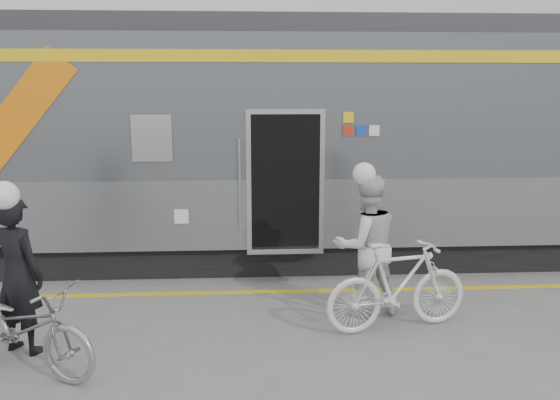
{
  "coord_description": "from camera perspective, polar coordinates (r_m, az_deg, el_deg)",
  "views": [
    {
      "loc": [
        -0.39,
        -6.24,
        3.02
      ],
      "look_at": [
        0.06,
        1.6,
        1.5
      ],
      "focal_mm": 38.0,
      "sensor_mm": 36.0,
      "label": 1
    }
  ],
  "objects": [
    {
      "name": "bicycle_left",
      "position": [
        6.95,
        -23.69,
        -11.24
      ],
      "size": [
        2.02,
        1.41,
        1.01
      ],
      "primitive_type": "imported",
      "rotation": [
        0.0,
        0.0,
        1.14
      ],
      "color": "#95989C",
      "rests_on": "ground"
    },
    {
      "name": "helmet_man",
      "position": [
        7.13,
        -24.6,
        1.67
      ],
      "size": [
        0.32,
        0.32,
        0.32
      ],
      "primitive_type": "sphere",
      "color": "white",
      "rests_on": "man"
    },
    {
      "name": "bicycle_right",
      "position": [
        7.59,
        11.26,
        -8.1
      ],
      "size": [
        1.97,
        0.95,
        1.14
      ],
      "primitive_type": "imported",
      "rotation": [
        0.0,
        0.0,
        1.8
      ],
      "color": "silver",
      "rests_on": "ground"
    },
    {
      "name": "safety_strip",
      "position": [
        8.92,
        -0.61,
        -8.8
      ],
      "size": [
        24.0,
        0.12,
        0.01
      ],
      "primitive_type": "cube",
      "color": "yellow",
      "rests_on": "ground"
    },
    {
      "name": "train",
      "position": [
        10.6,
        -11.99,
        5.48
      ],
      "size": [
        24.0,
        3.17,
        4.1
      ],
      "color": "black",
      "rests_on": "ground"
    },
    {
      "name": "woman",
      "position": [
        7.93,
        8.27,
        -4.37
      ],
      "size": [
        1.05,
        0.9,
        1.88
      ],
      "primitive_type": "imported",
      "rotation": [
        0.0,
        0.0,
        3.37
      ],
      "color": "silver",
      "rests_on": "ground"
    },
    {
      "name": "man",
      "position": [
        7.37,
        -23.93,
        -6.61
      ],
      "size": [
        0.79,
        0.68,
        1.83
      ],
      "primitive_type": "imported",
      "rotation": [
        0.0,
        0.0,
        2.71
      ],
      "color": "black",
      "rests_on": "ground"
    },
    {
      "name": "helmet_woman",
      "position": [
        7.71,
        8.49,
        3.48
      ],
      "size": [
        0.3,
        0.3,
        0.3
      ],
      "primitive_type": "sphere",
      "color": "white",
      "rests_on": "woman"
    },
    {
      "name": "ground",
      "position": [
        6.94,
        0.26,
        -14.83
      ],
      "size": [
        90.0,
        90.0,
        0.0
      ],
      "primitive_type": "plane",
      "color": "slate",
      "rests_on": "ground"
    }
  ]
}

